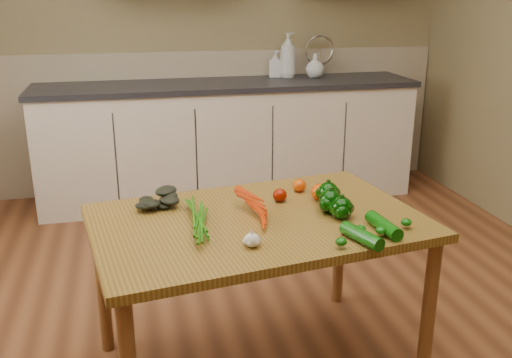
{
  "coord_description": "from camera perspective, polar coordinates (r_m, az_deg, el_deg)",
  "views": [
    {
      "loc": [
        -0.53,
        -2.02,
        1.56
      ],
      "look_at": [
        -0.01,
        0.28,
        0.77
      ],
      "focal_mm": 40.0,
      "sensor_mm": 36.0,
      "label": 1
    }
  ],
  "objects": [
    {
      "name": "soap_bottle_c",
      "position": [
        4.55,
        5.92,
        11.21
      ],
      "size": [
        0.19,
        0.19,
        0.19
      ],
      "primitive_type": "imported",
      "rotation": [
        0.0,
        0.0,
        2.0
      ],
      "color": "silver",
      "rests_on": "counter_run"
    },
    {
      "name": "soap_bottle_a",
      "position": [
        4.55,
        3.18,
        12.28
      ],
      "size": [
        0.17,
        0.17,
        0.34
      ],
      "primitive_type": "imported",
      "rotation": [
        0.0,
        0.0,
        1.99
      ],
      "color": "silver",
      "rests_on": "counter_run"
    },
    {
      "name": "pepper_a",
      "position": [
        2.34,
        7.43,
        -2.21
      ],
      "size": [
        0.09,
        0.09,
        0.09
      ],
      "primitive_type": "sphere",
      "color": "black",
      "rests_on": "table"
    },
    {
      "name": "leafy_greens",
      "position": [
        2.4,
        -9.99,
        -1.84
      ],
      "size": [
        0.18,
        0.17,
        0.09
      ],
      "primitive_type": null,
      "color": "black",
      "rests_on": "table"
    },
    {
      "name": "garlic_bulb",
      "position": [
        2.02,
        -0.42,
        -6.13
      ],
      "size": [
        0.06,
        0.06,
        0.05
      ],
      "primitive_type": "ellipsoid",
      "color": "silver",
      "rests_on": "table"
    },
    {
      "name": "zucchini_b",
      "position": [
        2.09,
        10.52,
        -5.63
      ],
      "size": [
        0.11,
        0.19,
        0.05
      ],
      "primitive_type": "cylinder",
      "rotation": [
        1.57,
        0.0,
        0.33
      ],
      "color": "#094A07",
      "rests_on": "table"
    },
    {
      "name": "pepper_b",
      "position": [
        2.43,
        7.22,
        -1.4
      ],
      "size": [
        0.09,
        0.09,
        0.09
      ],
      "primitive_type": "sphere",
      "color": "black",
      "rests_on": "table"
    },
    {
      "name": "counter_run",
      "position": [
        4.41,
        -2.69,
        3.98
      ],
      "size": [
        2.84,
        0.64,
        1.14
      ],
      "color": "beige",
      "rests_on": "ground"
    },
    {
      "name": "tomato_c",
      "position": [
        2.47,
        6.39,
        -1.28
      ],
      "size": [
        0.08,
        0.08,
        0.07
      ],
      "primitive_type": "ellipsoid",
      "color": "#CE4105",
      "rests_on": "table"
    },
    {
      "name": "tomato_b",
      "position": [
        2.57,
        4.36,
        -0.65
      ],
      "size": [
        0.06,
        0.06,
        0.06
      ],
      "primitive_type": "ellipsoid",
      "color": "#CE4105",
      "rests_on": "table"
    },
    {
      "name": "pepper_c",
      "position": [
        2.28,
        8.56,
        -2.9
      ],
      "size": [
        0.09,
        0.09,
        0.09
      ],
      "primitive_type": "sphere",
      "color": "black",
      "rests_on": "table"
    },
    {
      "name": "zucchini_a",
      "position": [
        2.19,
        12.64,
        -4.55
      ],
      "size": [
        0.07,
        0.2,
        0.05
      ],
      "primitive_type": "cylinder",
      "rotation": [
        1.57,
        0.0,
        0.1
      ],
      "color": "#094A07",
      "rests_on": "table"
    },
    {
      "name": "table",
      "position": [
        2.3,
        0.16,
        -5.71
      ],
      "size": [
        1.4,
        1.01,
        0.69
      ],
      "rotation": [
        0.0,
        0.0,
        0.15
      ],
      "color": "olive",
      "rests_on": "ground"
    },
    {
      "name": "tomato_a",
      "position": [
        2.44,
        2.4,
        -1.62
      ],
      "size": [
        0.06,
        0.06,
        0.06
      ],
      "primitive_type": "ellipsoid",
      "color": "#851302",
      "rests_on": "table"
    },
    {
      "name": "room",
      "position": [
        2.28,
        0.84,
        10.61
      ],
      "size": [
        4.04,
        5.04,
        2.64
      ],
      "color": "brown",
      "rests_on": "ground"
    },
    {
      "name": "soap_bottle_b",
      "position": [
        4.57,
        1.94,
        11.44
      ],
      "size": [
        0.11,
        0.11,
        0.2
      ],
      "primitive_type": "imported",
      "rotation": [
        0.0,
        0.0,
        1.31
      ],
      "color": "silver",
      "rests_on": "counter_run"
    },
    {
      "name": "carrot_bunch",
      "position": [
        2.25,
        -1.79,
        -3.28
      ],
      "size": [
        0.26,
        0.22,
        0.06
      ],
      "primitive_type": null,
      "rotation": [
        0.0,
        0.0,
        0.15
      ],
      "color": "red",
      "rests_on": "table"
    }
  ]
}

